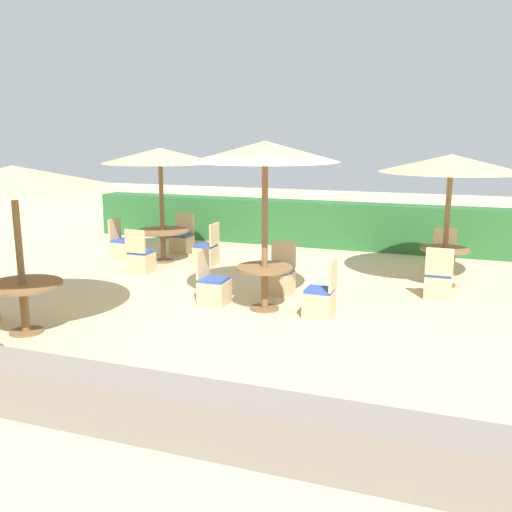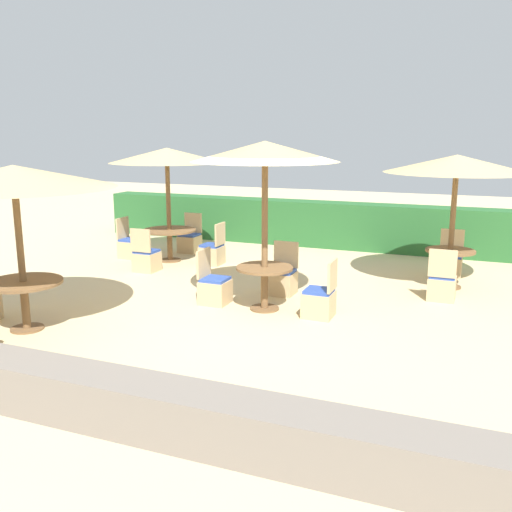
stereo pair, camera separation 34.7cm
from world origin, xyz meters
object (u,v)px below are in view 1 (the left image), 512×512
object	(u,v)px
patio_chair_back_left_west	(123,248)
patio_chair_back_right_south	(438,283)
parasol_center	(265,152)
patio_chair_center_north	(280,279)
patio_chair_center_west	(213,289)
parasol_back_left	(160,156)
patio_chair_back_left_north	(182,242)
patio_chair_back_left_south	(141,260)
round_table_back_left	(163,236)
patio_chair_back_right_north	(443,261)
round_table_front_left	(23,293)
parasol_back_right	(451,164)
round_table_center	(265,277)
parasol_front_left	(13,178)
patio_chair_center_east	(320,300)
round_table_back_right	(444,258)
patio_chair_back_left_east	(207,253)

from	to	relation	value
patio_chair_back_left_west	patio_chair_back_right_south	distance (m)	7.02
parasol_center	patio_chair_back_left_west	bearing A→B (deg)	149.76
patio_chair_center_north	patio_chair_center_west	bearing A→B (deg)	48.09
parasol_back_left	patio_chair_back_left_north	size ratio (longest dim) A/B	2.72
patio_chair_center_north	patio_chair_back_left_south	size ratio (longest dim) A/B	1.00
parasol_center	round_table_back_left	distance (m)	4.60
patio_chair_back_right_north	round_table_front_left	size ratio (longest dim) A/B	0.83
round_table_back_left	parasol_back_right	distance (m)	6.24
round_table_center	patio_chair_back_right_north	bearing A→B (deg)	52.43
patio_chair_center_north	parasol_front_left	xyz separation A→B (m)	(-2.88, -3.21, 1.99)
parasol_center	patio_chair_back_left_north	size ratio (longest dim) A/B	2.94
parasol_back_left	patio_chair_back_left_west	size ratio (longest dim) A/B	2.72
patio_chair_center_east	patio_chair_center_west	distance (m)	1.87
patio_chair_center_north	patio_chair_back_right_north	xyz separation A→B (m)	(2.72, 2.51, 0.00)
patio_chair_center_west	parasol_back_right	xyz separation A→B (m)	(3.64, 2.55, 2.03)
round_table_back_right	round_table_center	bearing A→B (deg)	-136.86
patio_chair_back_right_north	patio_chair_center_north	bearing A→B (deg)	42.72
patio_chair_back_left_south	patio_chair_back_left_north	size ratio (longest dim) A/B	1.00
patio_chair_back_right_south	parasol_center	bearing A→B (deg)	-148.08
patio_chair_back_left_north	patio_chair_back_right_south	world-z (taller)	same
round_table_back_left	patio_chair_back_right_north	xyz separation A→B (m)	(5.97, 0.94, -0.33)
round_table_back_right	patio_chair_back_left_north	bearing A→B (deg)	170.13
patio_chair_back_left_west	parasol_front_left	world-z (taller)	parasol_front_left
patio_chair_back_left_south	patio_chair_back_left_east	world-z (taller)	same
round_table_back_right	patio_chair_back_right_south	xyz separation A→B (m)	(-0.06, -0.89, -0.27)
round_table_center	patio_chair_back_left_north	world-z (taller)	patio_chair_back_left_north
parasol_back_left	patio_chair_back_left_east	xyz separation A→B (m)	(1.04, 0.06, -2.09)
parasol_center	round_table_back_right	xyz separation A→B (m)	(2.72, 2.55, -2.02)
parasol_back_left	round_table_back_right	bearing A→B (deg)	-0.06
patio_chair_back_left_east	patio_chair_back_right_south	distance (m)	4.99
patio_chair_center_east	round_table_back_left	bearing A→B (deg)	58.48
parasol_back_right	patio_chair_center_east	bearing A→B (deg)	-124.40
patio_chair_back_right_north	patio_chair_back_left_east	bearing A→B (deg)	10.14
parasol_center	parasol_front_left	distance (m)	3.69
patio_chair_center_north	patio_chair_back_left_east	distance (m)	2.74
patio_chair_center_north	patio_chair_back_left_north	bearing A→B (deg)	-38.45
parasol_back_left	round_table_center	bearing A→B (deg)	-37.93
patio_chair_back_left_west	round_table_back_right	size ratio (longest dim) A/B	1.03
patio_chair_center_east	round_table_front_left	xyz separation A→B (m)	(-3.86, -2.20, 0.33)
round_table_back_right	parasol_front_left	xyz separation A→B (m)	(-5.64, -4.78, 1.71)
round_table_front_left	patio_chair_back_left_south	bearing A→B (deg)	94.94
patio_chair_back_left_south	patio_chair_back_right_north	distance (m)	6.25
round_table_center	patio_chair_back_left_south	bearing A→B (deg)	154.85
patio_chair_center_east	patio_chair_center_north	bearing A→B (deg)	43.98
patio_chair_back_right_north	patio_chair_center_west	bearing A→B (deg)	44.13
patio_chair_back_left_east	parasol_front_left	distance (m)	5.28
patio_chair_center_north	round_table_back_right	world-z (taller)	patio_chair_center_north
patio_chair_center_east	patio_chair_back_left_east	bearing A→B (deg)	50.23
parasol_center	patio_chair_center_north	world-z (taller)	parasol_center
parasol_center	patio_chair_center_east	xyz separation A→B (m)	(0.95, -0.04, -2.29)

